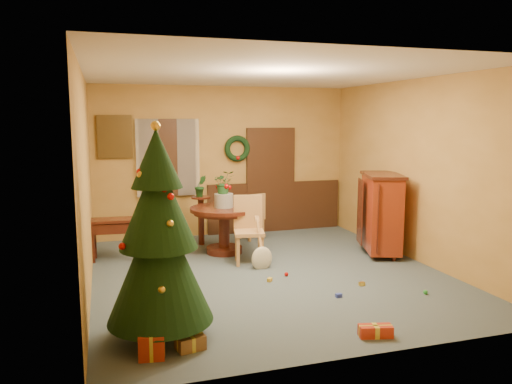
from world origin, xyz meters
name	(u,v)px	position (x,y,z in m)	size (l,w,h in m)	color
room_envelope	(235,178)	(0.21, 2.70, 1.12)	(5.50, 5.50, 5.50)	#36454F
dining_table	(224,221)	(-0.35, 1.33, 0.55)	(1.15, 1.15, 0.79)	black
urn	(224,200)	(-0.35, 1.33, 0.91)	(0.32, 0.32, 0.23)	slate
centerpiece_plant	(224,182)	(-0.35, 1.33, 1.22)	(0.35, 0.30, 0.39)	#1E4C23
chair_near	(249,227)	(-0.10, 0.69, 0.57)	(0.54, 0.54, 1.06)	#A87B43
chair_far	(253,215)	(0.40, 2.09, 0.48)	(0.49, 0.49, 0.89)	#A87B43
guitar	(262,244)	(-0.02, 0.26, 0.39)	(0.33, 0.15, 0.77)	beige
plant_stand	(201,215)	(-0.62, 2.00, 0.55)	(0.34, 0.34, 0.89)	black
stand_plant	(201,186)	(-0.62, 2.00, 1.08)	(0.21, 0.17, 0.39)	#19471E
christmas_tree	(159,238)	(-1.77, -1.76, 1.07)	(1.09, 1.09, 2.25)	#382111
writing_desk	(114,229)	(-2.15, 1.45, 0.51)	(0.79, 0.44, 0.67)	black
sideboard	(381,211)	(2.15, 0.46, 0.73)	(0.88, 1.19, 1.37)	#60220B
gift_a	(190,342)	(-1.53, -2.11, 0.07)	(0.30, 0.25, 0.15)	brown
gift_b	(152,345)	(-1.91, -2.17, 0.12)	(0.27, 0.27, 0.25)	#A12915
gift_c	(137,307)	(-1.97, -0.99, 0.07)	(0.29, 0.25, 0.13)	brown
gift_d	(375,331)	(0.38, -2.40, 0.06)	(0.37, 0.22, 0.13)	#A12915
toy_a	(339,295)	(0.54, -1.22, 0.03)	(0.08, 0.05, 0.05)	#2637A7
toy_b	(425,292)	(1.67, -1.46, 0.03)	(0.06, 0.06, 0.06)	green
toy_c	(270,280)	(-0.10, -0.36, 0.03)	(0.08, 0.05, 0.05)	gold
toy_d	(286,274)	(0.21, -0.21, 0.03)	(0.06, 0.06, 0.06)	#AB0F0B
toy_e	(362,284)	(1.05, -0.91, 0.03)	(0.08, 0.05, 0.05)	gold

